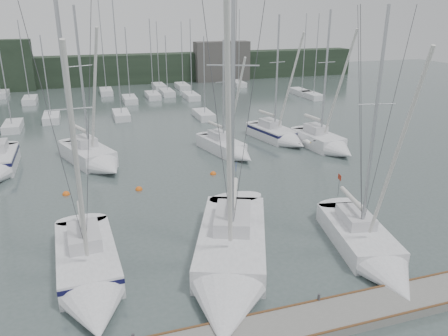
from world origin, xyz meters
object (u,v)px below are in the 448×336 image
(buoy_b, at_px, (213,174))
(buoy_c, at_px, (66,195))
(sailboat_mid_d, at_px, (280,136))
(sailboat_near_right, at_px, (372,253))
(sailboat_mid_c, at_px, (229,149))
(buoy_a, at_px, (139,190))
(sailboat_mid_e, at_px, (327,144))
(sailboat_near_left, at_px, (90,276))
(sailboat_near_center, at_px, (230,267))
(sailboat_mid_b, at_px, (96,159))

(buoy_b, height_order, buoy_c, buoy_c)
(sailboat_mid_d, bearing_deg, sailboat_near_right, -115.09)
(sailboat_mid_c, relative_size, buoy_c, 20.64)
(buoy_a, bearing_deg, sailboat_mid_e, 13.04)
(sailboat_near_left, xyz_separation_m, sailboat_mid_d, (18.72, 19.27, 0.02))
(sailboat_near_left, relative_size, buoy_c, 27.00)
(sailboat_near_center, height_order, sailboat_mid_c, sailboat_near_center)
(buoy_a, bearing_deg, sailboat_mid_c, 32.68)
(sailboat_mid_e, bearing_deg, sailboat_near_left, -151.09)
(buoy_b, bearing_deg, buoy_a, -166.92)
(sailboat_mid_c, xyz_separation_m, buoy_b, (-2.80, -4.28, -0.54))
(sailboat_near_right, relative_size, buoy_c, 26.15)
(sailboat_near_left, bearing_deg, buoy_c, 93.43)
(sailboat_mid_b, bearing_deg, buoy_b, -49.77)
(sailboat_mid_b, bearing_deg, sailboat_near_right, -77.77)
(sailboat_near_left, height_order, sailboat_near_right, sailboat_near_left)
(sailboat_mid_b, xyz_separation_m, sailboat_mid_e, (20.65, -2.03, -0.02))
(sailboat_near_left, xyz_separation_m, sailboat_mid_b, (1.03, 17.42, 0.05))
(sailboat_near_center, height_order, buoy_a, sailboat_near_center)
(sailboat_mid_e, bearing_deg, buoy_c, -177.94)
(sailboat_mid_e, height_order, buoy_a, sailboat_mid_e)
(sailboat_near_center, height_order, buoy_b, sailboat_near_center)
(sailboat_near_right, bearing_deg, buoy_c, 148.78)
(sailboat_near_right, height_order, sailboat_mid_d, sailboat_near_right)
(sailboat_mid_b, height_order, sailboat_mid_d, sailboat_mid_b)
(sailboat_near_left, distance_m, buoy_c, 12.03)
(sailboat_mid_b, bearing_deg, sailboat_mid_e, -26.80)
(buoy_b, bearing_deg, sailboat_near_center, -103.42)
(buoy_a, bearing_deg, sailboat_near_center, -77.76)
(sailboat_near_center, distance_m, sailboat_near_right, 7.54)
(sailboat_near_right, height_order, sailboat_mid_b, sailboat_mid_b)
(sailboat_near_left, height_order, buoy_b, sailboat_near_left)
(sailboat_near_center, distance_m, buoy_c, 15.39)
(sailboat_near_center, bearing_deg, sailboat_near_right, 15.35)
(sailboat_near_right, relative_size, sailboat_mid_d, 1.06)
(buoy_b, xyz_separation_m, buoy_c, (-11.09, -0.70, 0.00))
(sailboat_near_center, height_order, sailboat_near_right, sailboat_near_center)
(sailboat_near_left, height_order, sailboat_mid_b, sailboat_near_left)
(sailboat_mid_e, height_order, buoy_c, sailboat_mid_e)
(buoy_b, relative_size, buoy_c, 0.95)
(buoy_a, xyz_separation_m, buoy_c, (-5.03, 0.71, 0.00))
(buoy_a, relative_size, buoy_b, 1.06)
(sailboat_near_right, height_order, sailboat_mid_c, sailboat_near_right)
(sailboat_near_right, bearing_deg, sailboat_near_center, -174.83)
(sailboat_mid_b, bearing_deg, buoy_a, -87.54)
(sailboat_mid_d, bearing_deg, buoy_c, -172.49)
(sailboat_mid_e, bearing_deg, sailboat_mid_b, 167.91)
(sailboat_near_left, xyz_separation_m, sailboat_mid_e, (21.68, 15.39, 0.03))
(sailboat_mid_c, distance_m, sailboat_mid_d, 6.55)
(buoy_c, bearing_deg, sailboat_mid_e, 8.53)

